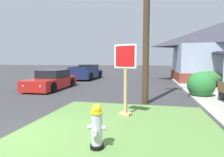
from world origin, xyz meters
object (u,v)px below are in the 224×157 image
object	(u,v)px
parked_sedan_red	(52,81)
pickup_truck_navy	(87,73)
fire_hydrant	(97,128)
manhole_cover	(83,110)
stop_sign	(125,81)

from	to	relation	value
parked_sedan_red	pickup_truck_navy	bearing A→B (deg)	91.24
parked_sedan_red	fire_hydrant	bearing A→B (deg)	-54.72
manhole_cover	parked_sedan_red	size ratio (longest dim) A/B	0.16
stop_sign	parked_sedan_red	world-z (taller)	stop_sign
stop_sign	manhole_cover	size ratio (longest dim) A/B	3.25
stop_sign	parked_sedan_red	distance (m)	7.78
manhole_cover	stop_sign	bearing A→B (deg)	-19.01
manhole_cover	parked_sedan_red	bearing A→B (deg)	130.22
fire_hydrant	manhole_cover	xyz separation A→B (m)	(-1.46, 2.98, -0.50)
manhole_cover	pickup_truck_navy	size ratio (longest dim) A/B	0.14
fire_hydrant	pickup_truck_navy	bearing A→B (deg)	110.73
parked_sedan_red	pickup_truck_navy	size ratio (longest dim) A/B	0.87
fire_hydrant	pickup_truck_navy	xyz separation A→B (m)	(-5.59, 14.77, 0.11)
fire_hydrant	stop_sign	world-z (taller)	stop_sign
manhole_cover	parked_sedan_red	xyz separation A→B (m)	(-3.98, 4.71, 0.53)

